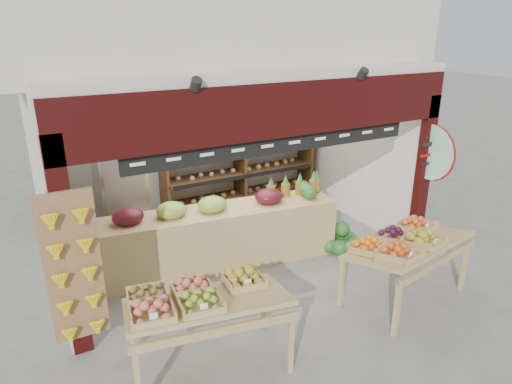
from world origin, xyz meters
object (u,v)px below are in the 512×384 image
object	(u,v)px
display_table_left	(195,299)
refrigerator	(121,193)
watermelon_pile	(340,240)
back_shelving	(240,153)
display_table_right	(404,243)
cardboard_stack	(163,244)
mid_counter	(219,235)

from	to	relation	value
display_table_left	refrigerator	bearing A→B (deg)	89.63
display_table_left	watermelon_pile	xyz separation A→B (m)	(3.21, 1.45, -0.67)
back_shelving	display_table_right	bearing A→B (deg)	-83.18
back_shelving	cardboard_stack	distance (m)	2.56
back_shelving	display_table_left	xyz separation A→B (m)	(-2.52, -3.88, -0.38)
back_shelving	display_table_right	size ratio (longest dim) A/B	1.70
display_table_left	display_table_right	distance (m)	3.00
refrigerator	watermelon_pile	distance (m)	3.83
watermelon_pile	display_table_left	bearing A→B (deg)	-155.61
back_shelving	watermelon_pile	bearing A→B (deg)	-74.12
back_shelving	cardboard_stack	xyz separation A→B (m)	(-2.04, -1.15, -1.03)
display_table_right	cardboard_stack	bearing A→B (deg)	131.61
mid_counter	display_table_right	distance (m)	2.81
cardboard_stack	display_table_left	size ratio (longest dim) A/B	0.50
back_shelving	display_table_left	world-z (taller)	back_shelving
mid_counter	watermelon_pile	bearing A→B (deg)	-15.46
display_table_left	mid_counter	bearing A→B (deg)	59.51
mid_counter	display_table_left	distance (m)	2.36
back_shelving	display_table_left	size ratio (longest dim) A/B	1.71
back_shelving	display_table_left	distance (m)	4.64
mid_counter	display_table_right	bearing A→B (deg)	-49.60
refrigerator	display_table_left	distance (m)	3.42
back_shelving	cardboard_stack	world-z (taller)	back_shelving
back_shelving	refrigerator	world-z (taller)	back_shelving
cardboard_stack	watermelon_pile	world-z (taller)	cardboard_stack
watermelon_pile	back_shelving	bearing A→B (deg)	105.88
mid_counter	display_table_left	size ratio (longest dim) A/B	2.04
refrigerator	mid_counter	size ratio (longest dim) A/B	0.51
mid_counter	watermelon_pile	xyz separation A→B (m)	(2.02, -0.56, -0.33)
cardboard_stack	display_table_right	bearing A→B (deg)	-48.39
watermelon_pile	refrigerator	bearing A→B (deg)	148.29
cardboard_stack	mid_counter	xyz separation A→B (m)	(0.71, -0.71, 0.30)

